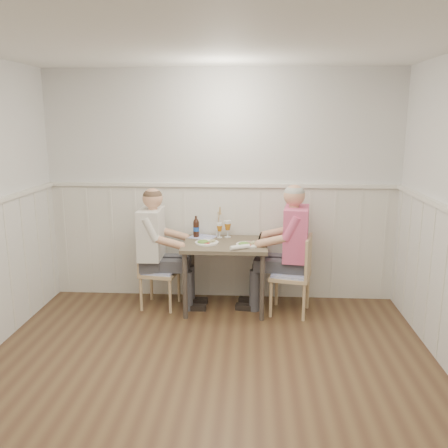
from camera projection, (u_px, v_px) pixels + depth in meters
The scene contains 16 objects.
ground_plane at pixel (202, 405), 3.47m from camera, with size 4.50×4.50×0.00m, color #4A3121.
room_shell at pixel (199, 201), 3.14m from camera, with size 4.04×4.54×2.60m.
wainscot at pixel (210, 284), 3.99m from camera, with size 4.00×4.49×1.34m.
dining_table at pixel (225, 252), 5.12m from camera, with size 0.90×0.70×0.75m.
chair_right at pixel (295, 272), 5.02m from camera, with size 0.48×0.48×0.86m.
chair_left at pixel (155, 268), 5.22m from camera, with size 0.43×0.43×0.82m.
man_in_pink at pixel (291, 258), 5.09m from camera, with size 0.69×0.48×1.41m.
diner_cream at pixel (156, 257), 5.20m from camera, with size 0.62×0.44×1.35m.
plate_man at pixel (247, 244), 4.97m from camera, with size 0.25×0.25×0.06m.
plate_diner at pixel (206, 242), 5.05m from camera, with size 0.25×0.25×0.06m.
beer_glass_a at pixel (228, 226), 5.30m from camera, with size 0.08×0.08×0.19m.
beer_glass_b at pixel (220, 228), 5.28m from camera, with size 0.07×0.07×0.17m.
beer_bottle at pixel (196, 228), 5.31m from camera, with size 0.07×0.07×0.24m.
rolled_napkin at pixel (240, 247), 4.83m from camera, with size 0.21×0.14×0.05m.
grass_vase at pixel (218, 222), 5.34m from camera, with size 0.04×0.04×0.36m.
gingham_mat at pixel (203, 237), 5.33m from camera, with size 0.34×0.31×0.01m.
Camera 1 is at (0.35, -3.08, 2.05)m, focal length 38.00 mm.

